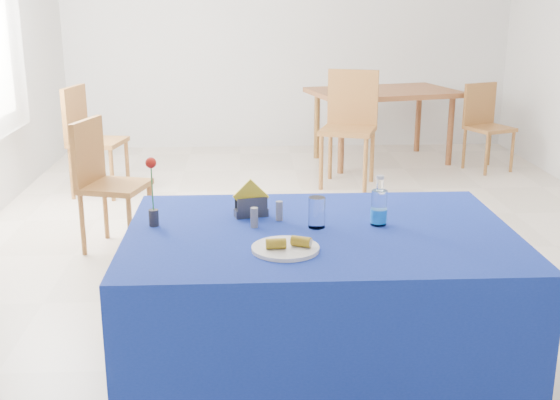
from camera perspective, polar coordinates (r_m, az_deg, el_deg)
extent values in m
plane|color=beige|center=(4.85, 3.18, -4.13)|extent=(7.00, 7.00, 0.00)
plane|color=silver|center=(8.04, 0.67, 14.22)|extent=(5.00, 0.00, 5.00)
cylinder|color=white|center=(2.67, 0.44, -3.96)|extent=(0.26, 0.26, 0.01)
cylinder|color=white|center=(2.92, 3.01, -1.01)|extent=(0.07, 0.07, 0.13)
cylinder|color=slate|center=(3.01, -0.06, -0.89)|extent=(0.03, 0.03, 0.08)
cylinder|color=slate|center=(2.92, -2.11, -1.44)|extent=(0.03, 0.03, 0.08)
cube|color=navy|center=(3.05, 3.16, -9.17)|extent=(1.60, 1.10, 0.76)
cylinder|color=white|center=(2.97, 8.04, -0.62)|extent=(0.07, 0.07, 0.15)
cylinder|color=blue|center=(2.98, 8.02, -1.27)|extent=(0.07, 0.07, 0.06)
cylinder|color=silver|center=(2.95, 8.12, 1.24)|extent=(0.03, 0.03, 0.05)
cylinder|color=silver|center=(2.94, 8.15, 1.85)|extent=(0.03, 0.03, 0.01)
cube|color=#36373B|center=(3.08, -2.36, -1.02)|extent=(0.15, 0.09, 0.03)
cube|color=#3A3A3F|center=(3.05, -2.25, -0.66)|extent=(0.13, 0.04, 0.09)
cube|color=#3A3A3F|center=(3.09, -2.49, -0.40)|extent=(0.13, 0.04, 0.09)
cube|color=gold|center=(3.06, -2.38, 0.28)|extent=(0.16, 0.02, 0.16)
cylinder|color=#242429|center=(2.99, -10.22, -1.43)|extent=(0.04, 0.04, 0.07)
cylinder|color=#196627|center=(2.96, -10.33, 0.69)|extent=(0.01, 0.01, 0.22)
sphere|color=#B0140B|center=(2.93, -10.45, 2.99)|extent=(0.05, 0.05, 0.05)
cube|color=brown|center=(7.39, 8.43, 8.65)|extent=(1.63, 1.25, 0.05)
cylinder|color=brown|center=(6.89, 5.00, 5.06)|extent=(0.06, 0.06, 0.71)
cylinder|color=brown|center=(7.42, 13.67, 5.46)|extent=(0.06, 0.06, 0.71)
cylinder|color=olive|center=(7.54, 3.02, 6.06)|extent=(0.06, 0.06, 0.71)
cylinder|color=brown|center=(8.02, 11.16, 6.40)|extent=(0.06, 0.06, 0.71)
cylinder|color=#9D682D|center=(6.31, 3.36, 3.05)|extent=(0.04, 0.04, 0.50)
cylinder|color=#9D682D|center=(6.24, 6.95, 2.81)|extent=(0.04, 0.04, 0.50)
cylinder|color=#9D682D|center=(6.69, 4.10, 3.80)|extent=(0.04, 0.04, 0.50)
cylinder|color=#9D682D|center=(6.62, 7.49, 3.58)|extent=(0.04, 0.04, 0.50)
cube|color=#9D682D|center=(6.41, 5.54, 5.64)|extent=(0.59, 0.59, 0.04)
cube|color=#9D682D|center=(6.57, 5.94, 8.29)|extent=(0.46, 0.19, 0.51)
cylinder|color=#9D682D|center=(7.10, 16.44, 3.53)|extent=(0.03, 0.03, 0.41)
cylinder|color=#9D682D|center=(7.32, 18.35, 3.74)|extent=(0.03, 0.03, 0.41)
cylinder|color=#9D682D|center=(7.34, 14.73, 4.07)|extent=(0.03, 0.03, 0.41)
cylinder|color=#9D682D|center=(7.55, 16.63, 4.26)|extent=(0.03, 0.03, 0.41)
cube|color=#9D682D|center=(7.28, 16.68, 5.58)|extent=(0.50, 0.50, 0.04)
cube|color=#9D682D|center=(7.37, 15.91, 7.53)|extent=(0.37, 0.18, 0.42)
cylinder|color=#9D682D|center=(4.74, -12.09, -2.24)|extent=(0.03, 0.03, 0.43)
cylinder|color=#9D682D|center=(5.04, -10.49, -1.04)|extent=(0.03, 0.03, 0.43)
cylinder|color=#9D682D|center=(4.89, -15.76, -1.93)|extent=(0.03, 0.03, 0.43)
cylinder|color=#9D682D|center=(5.18, -14.00, -0.78)|extent=(0.03, 0.03, 0.43)
cube|color=#9D682D|center=(4.89, -13.26, 1.07)|extent=(0.49, 0.49, 0.04)
cube|color=#9D682D|center=(4.92, -15.34, 3.81)|extent=(0.14, 0.40, 0.44)
cylinder|color=#9D682D|center=(6.12, -13.49, 1.98)|extent=(0.04, 0.04, 0.45)
cylinder|color=#9D682D|center=(6.44, -12.31, 2.78)|extent=(0.04, 0.04, 0.45)
cylinder|color=#9D682D|center=(6.26, -16.58, 2.07)|extent=(0.04, 0.04, 0.45)
cylinder|color=#9D682D|center=(6.58, -15.27, 2.85)|extent=(0.04, 0.04, 0.45)
cube|color=#9D682D|center=(6.29, -14.57, 4.57)|extent=(0.50, 0.50, 0.04)
cube|color=#9D682D|center=(6.33, -16.34, 6.77)|extent=(0.12, 0.42, 0.46)
cylinder|color=gold|center=(2.64, -0.34, -3.57)|extent=(0.08, 0.04, 0.04)
cylinder|color=beige|center=(2.64, 0.48, -3.54)|extent=(0.01, 0.03, 0.03)
cylinder|color=gold|center=(2.66, 1.74, -3.39)|extent=(0.09, 0.07, 0.04)
cylinder|color=beige|center=(2.65, 2.52, -3.49)|extent=(0.02, 0.03, 0.03)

